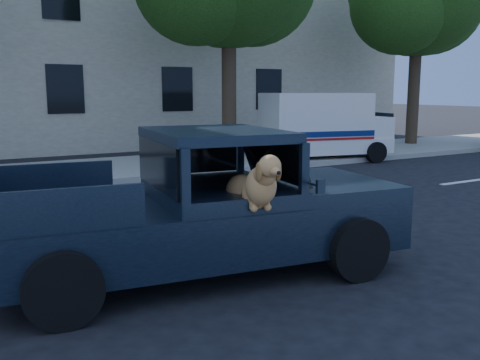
{
  "coord_description": "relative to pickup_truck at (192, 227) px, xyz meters",
  "views": [
    {
      "loc": [
        -3.0,
        -4.79,
        2.18
      ],
      "look_at": [
        0.03,
        0.4,
        1.17
      ],
      "focal_mm": 40.0,
      "sensor_mm": 36.0,
      "label": 1
    }
  ],
  "objects": [
    {
      "name": "ground",
      "position": [
        0.4,
        -0.79,
        -0.58
      ],
      "size": [
        120.0,
        120.0,
        0.0
      ],
      "primitive_type": "plane",
      "color": "black",
      "rests_on": "ground"
    },
    {
      "name": "far_sidewalk",
      "position": [
        0.4,
        8.41,
        -0.51
      ],
      "size": [
        60.0,
        4.0,
        0.15
      ],
      "primitive_type": "cube",
      "color": "gray",
      "rests_on": "ground"
    },
    {
      "name": "lane_stripes",
      "position": [
        2.4,
        2.61,
        -0.58
      ],
      "size": [
        21.6,
        0.14,
        0.01
      ],
      "primitive_type": null,
      "color": "silver",
      "rests_on": "ground"
    },
    {
      "name": "building_main",
      "position": [
        3.4,
        15.71,
        3.92
      ],
      "size": [
        26.0,
        6.0,
        9.0
      ],
      "primitive_type": "cube",
      "color": "beige",
      "rests_on": "ground"
    },
    {
      "name": "pickup_truck",
      "position": [
        0.0,
        0.0,
        0.0
      ],
      "size": [
        5.01,
        2.76,
        1.72
      ],
      "rotation": [
        0.0,
        0.0,
        -0.13
      ],
      "color": "black",
      "rests_on": "ground"
    },
    {
      "name": "mail_truck",
      "position": [
        7.86,
        7.32,
        0.33
      ],
      "size": [
        4.08,
        2.58,
        2.08
      ],
      "rotation": [
        0.0,
        0.0,
        -0.21
      ],
      "color": "silver",
      "rests_on": "ground"
    }
  ]
}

